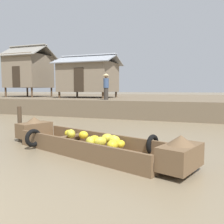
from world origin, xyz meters
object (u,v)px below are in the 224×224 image
Objects in this scene: vendor_person at (106,85)px; banana_boat at (90,143)px; stilt_house_mid_left at (89,77)px; stilt_house_left at (29,71)px; mooring_post at (20,123)px.

banana_boat is at bearing -71.08° from vendor_person.
banana_boat is 3.52× the size of vendor_person.
stilt_house_left is at bearing 175.49° from stilt_house_mid_left.
stilt_house_left reaches higher than banana_boat.
banana_boat is 13.43m from stilt_house_mid_left.
vendor_person is 7.79m from mooring_post.
stilt_house_left is at bearing 127.97° from mooring_post.
stilt_house_mid_left is 4.17× the size of mooring_post.
mooring_post is at bearing 166.20° from banana_boat.
vendor_person is at bearing 89.12° from mooring_post.
stilt_house_left is 15.01m from mooring_post.
stilt_house_mid_left is at bearing 130.01° from vendor_person.
stilt_house_left is 4.05× the size of mooring_post.
stilt_house_left is 10.11m from vendor_person.
stilt_house_mid_left is (-5.79, 11.86, 2.50)m from banana_boat.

